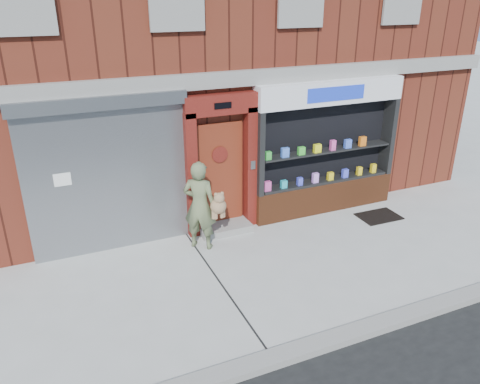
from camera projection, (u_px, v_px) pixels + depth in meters
ground at (295, 262)px, 8.82m from camera, size 80.00×80.00×0.00m
curb at (368, 329)px, 6.98m from camera, size 60.00×0.30×0.12m
building at (189, 21)px, 12.31m from camera, size 12.00×8.16×8.00m
shutter_bay at (107, 166)px, 8.66m from camera, size 3.10×0.30×3.04m
red_door_bay at (221, 164)px, 9.54m from camera, size 1.52×0.58×2.90m
pharmacy_bay at (326, 154)px, 10.45m from camera, size 3.50×0.41×3.00m
woman at (201, 205)px, 9.02m from camera, size 0.85×0.74×1.80m
doormat at (379, 216)px, 10.61m from camera, size 0.94×0.67×0.02m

